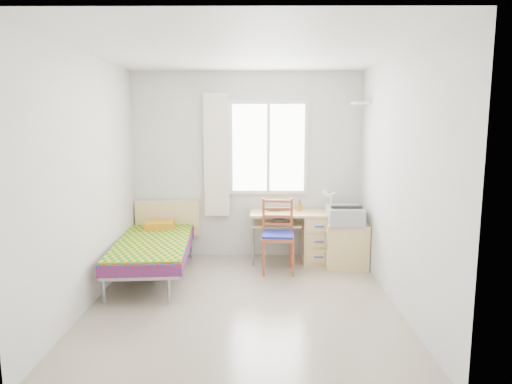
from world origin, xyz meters
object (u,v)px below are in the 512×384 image
(bed, at_px, (154,245))
(printer, at_px, (345,214))
(cabinet, at_px, (346,244))
(desk, at_px, (311,235))
(chair, at_px, (278,231))

(bed, xyz_separation_m, printer, (2.43, 0.38, 0.31))
(printer, bearing_deg, cabinet, 16.52)
(desk, xyz_separation_m, chair, (-0.47, -0.39, 0.15))
(desk, bearing_deg, printer, -28.04)
(bed, height_order, chair, chair)
(bed, bearing_deg, desk, 12.45)
(chair, height_order, printer, chair)
(chair, height_order, cabinet, chair)
(bed, bearing_deg, cabinet, 5.03)
(bed, height_order, desk, bed)
(bed, xyz_separation_m, cabinet, (2.46, 0.39, -0.10))
(cabinet, height_order, printer, printer)
(bed, bearing_deg, chair, 3.45)
(printer, bearing_deg, bed, -170.38)
(bed, xyz_separation_m, desk, (2.02, 0.60, -0.02))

